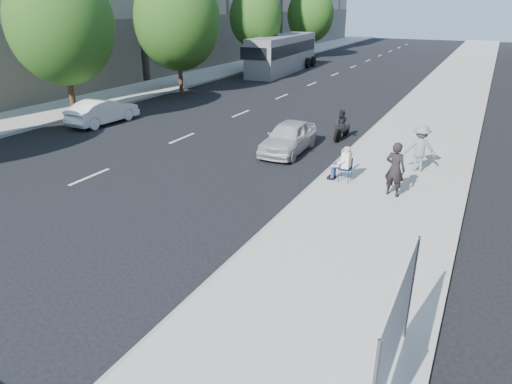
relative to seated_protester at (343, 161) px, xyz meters
The scene contains 15 objects.
ground 6.18m from the seated_protester, 111.99° to the right, with size 160.00×160.00×0.00m, color black.
near_sidewalk 14.45m from the seated_protester, 83.19° to the left, with size 5.00×120.00×0.15m, color #B0AEA4.
far_sidewalk 23.84m from the seated_protester, 143.03° to the left, with size 4.50×120.00×0.15m, color #B0AEA4.
tree_far_b 16.71m from the seated_protester, behind, with size 5.40×5.40×8.24m.
tree_far_c 20.61m from the seated_protester, 142.36° to the left, with size 6.00×6.00×8.47m.
tree_far_d 29.39m from the seated_protester, 123.31° to the left, with size 4.80×4.80×7.65m.
tree_far_e 41.72m from the seated_protester, 112.64° to the left, with size 5.40×5.40×7.89m.
seated_protester is the anchor object (origin of this frame).
jogger 3.25m from the seated_protester, 45.46° to the left, with size 1.16×0.67×1.80m, color slate.
pedestrian_woman 2.02m from the seated_protester, 16.49° to the right, with size 0.68×0.44×1.85m, color black.
protest_banner 9.83m from the seated_protester, 68.53° to the right, with size 0.08×3.06×2.20m.
white_sedan_near 4.25m from the seated_protester, 140.80° to the left, with size 1.61×3.99×1.36m, color silver.
white_sedan_mid 14.59m from the seated_protester, 168.94° to the left, with size 1.44×4.12×1.36m, color white.
motorcycle 6.03m from the seated_protester, 107.44° to the left, with size 0.74×2.05×1.42m.
bus 29.11m from the seated_protester, 118.30° to the left, with size 3.22×12.17×3.30m.
Camera 1 is at (6.57, -9.61, 6.18)m, focal length 32.00 mm.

